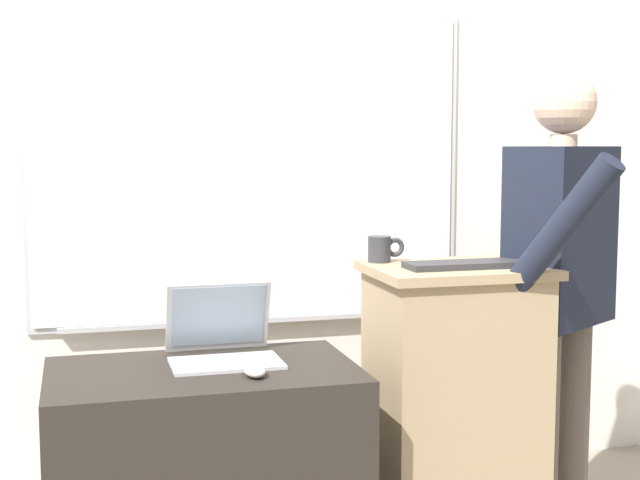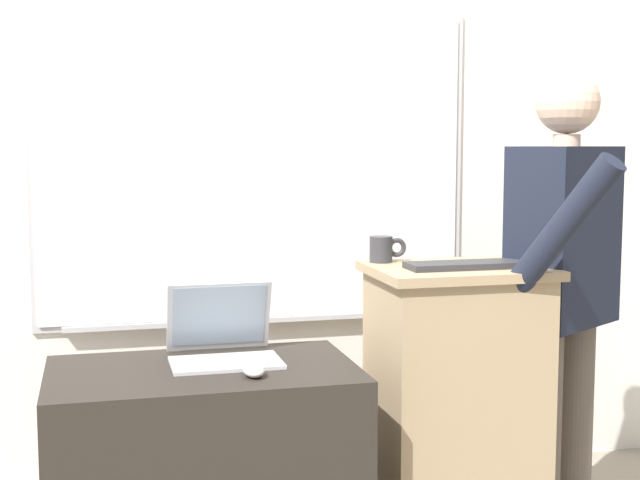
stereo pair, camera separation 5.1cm
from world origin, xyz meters
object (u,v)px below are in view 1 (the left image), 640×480
object	(u,v)px
person_presenter	(561,280)
coffee_mug	(381,249)
lectern_podium	(454,417)
wireless_keyboard	(472,264)
computer_mouse_by_keyboard	(528,260)
computer_mouse_by_laptop	(255,371)
laptop	(221,335)

from	to	relation	value
person_presenter	coffee_mug	world-z (taller)	person_presenter
coffee_mug	lectern_podium	bearing A→B (deg)	-35.69
lectern_podium	person_presenter	bearing A→B (deg)	2.39
wireless_keyboard	coffee_mug	size ratio (longest dim) A/B	3.43
lectern_podium	coffee_mug	size ratio (longest dim) A/B	8.02
computer_mouse_by_keyboard	coffee_mug	size ratio (longest dim) A/B	0.80
lectern_podium	person_presenter	size ratio (longest dim) A/B	0.61
lectern_podium	computer_mouse_by_laptop	world-z (taller)	lectern_podium
lectern_podium	computer_mouse_by_keyboard	size ratio (longest dim) A/B	10.07
person_presenter	computer_mouse_by_laptop	distance (m)	1.12
lectern_podium	computer_mouse_by_keyboard	distance (m)	0.57
person_presenter	computer_mouse_by_keyboard	bearing A→B (deg)	170.42
lectern_podium	computer_mouse_by_laptop	xyz separation A→B (m)	(-0.70, -0.19, 0.25)
person_presenter	laptop	world-z (taller)	person_presenter
lectern_podium	laptop	xyz separation A→B (m)	(-0.76, 0.06, 0.31)
laptop	lectern_podium	bearing A→B (deg)	-4.19
wireless_keyboard	coffee_mug	bearing A→B (deg)	139.39
wireless_keyboard	computer_mouse_by_keyboard	world-z (taller)	computer_mouse_by_keyboard
wireless_keyboard	computer_mouse_by_laptop	size ratio (longest dim) A/B	4.31
lectern_podium	wireless_keyboard	bearing A→B (deg)	-61.24
computer_mouse_by_laptop	coffee_mug	world-z (taller)	coffee_mug
computer_mouse_by_keyboard	wireless_keyboard	bearing A→B (deg)	-178.10
lectern_podium	wireless_keyboard	world-z (taller)	wireless_keyboard
laptop	computer_mouse_by_laptop	size ratio (longest dim) A/B	3.30
laptop	computer_mouse_by_laptop	world-z (taller)	laptop
wireless_keyboard	computer_mouse_by_laptop	bearing A→B (deg)	-169.65
wireless_keyboard	computer_mouse_by_keyboard	xyz separation A→B (m)	(0.20, 0.01, 0.01)
wireless_keyboard	coffee_mug	distance (m)	0.31
person_presenter	computer_mouse_by_keyboard	world-z (taller)	person_presenter
lectern_podium	computer_mouse_by_keyboard	xyz separation A→B (m)	(0.23, -0.05, 0.52)
lectern_podium	laptop	world-z (taller)	lectern_podium
lectern_podium	coffee_mug	world-z (taller)	coffee_mug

